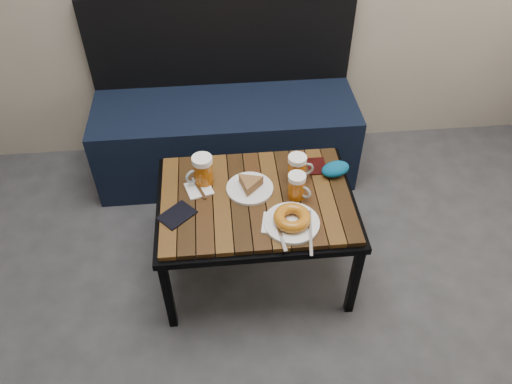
{
  "coord_description": "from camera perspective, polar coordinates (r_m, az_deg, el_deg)",
  "views": [
    {
      "loc": [
        -0.01,
        -0.48,
        1.94
      ],
      "look_at": [
        0.13,
        1.01,
        0.5
      ],
      "focal_mm": 35.0,
      "sensor_mm": 36.0,
      "label": 1
    }
  ],
  "objects": [
    {
      "name": "beer_mug_centre",
      "position": [
        2.14,
        4.74,
        2.72
      ],
      "size": [
        0.12,
        0.08,
        0.13
      ],
      "rotation": [
        0.0,
        0.0,
        0.13
      ],
      "color": "#A24E0D",
      "rests_on": "cafe_table"
    },
    {
      "name": "passport_burgundy",
      "position": [
        2.25,
        6.96,
        2.96
      ],
      "size": [
        0.08,
        0.11,
        0.01
      ],
      "primitive_type": "cube",
      "rotation": [
        0.0,
        0.0,
        -0.01
      ],
      "color": "black",
      "rests_on": "cafe_table"
    },
    {
      "name": "beer_mug_left",
      "position": [
        2.13,
        -6.15,
        2.47
      ],
      "size": [
        0.13,
        0.11,
        0.14
      ],
      "rotation": [
        0.0,
        0.0,
        3.59
      ],
      "color": "#A24E0D",
      "rests_on": "cafe_table"
    },
    {
      "name": "bench",
      "position": [
        2.79,
        -3.46,
        7.17
      ],
      "size": [
        1.4,
        0.5,
        0.95
      ],
      "color": "black",
      "rests_on": "ground"
    },
    {
      "name": "cafe_table",
      "position": [
        2.13,
        0.0,
        -1.4
      ],
      "size": [
        0.84,
        0.62,
        0.47
      ],
      "color": "black",
      "rests_on": "ground"
    },
    {
      "name": "plate_pie",
      "position": [
        2.11,
        -0.71,
        0.72
      ],
      "size": [
        0.2,
        0.2,
        0.06
      ],
      "color": "white",
      "rests_on": "cafe_table"
    },
    {
      "name": "beer_mug_right",
      "position": [
        2.06,
        4.7,
        0.66
      ],
      "size": [
        0.11,
        0.1,
        0.12
      ],
      "rotation": [
        0.0,
        0.0,
        -0.74
      ],
      "color": "#A24E0D",
      "rests_on": "cafe_table"
    },
    {
      "name": "knit_pouch",
      "position": [
        2.21,
        9.06,
        2.61
      ],
      "size": [
        0.15,
        0.12,
        0.06
      ],
      "primitive_type": "ellipsoid",
      "rotation": [
        0.0,
        0.0,
        0.33
      ],
      "color": "navy",
      "rests_on": "cafe_table"
    },
    {
      "name": "plate_bagel",
      "position": [
        1.97,
        4.13,
        -3.22
      ],
      "size": [
        0.22,
        0.29,
        0.06
      ],
      "color": "white",
      "rests_on": "cafe_table"
    },
    {
      "name": "napkin_left",
      "position": [
        2.14,
        -6.53,
        0.37
      ],
      "size": [
        0.13,
        0.14,
        0.01
      ],
      "rotation": [
        0.0,
        0.0,
        0.29
      ],
      "color": "white",
      "rests_on": "cafe_table"
    },
    {
      "name": "napkin_right",
      "position": [
        1.99,
        2.65,
        -3.65
      ],
      "size": [
        0.15,
        0.14,
        0.01
      ],
      "rotation": [
        0.0,
        0.0,
        -0.21
      ],
      "color": "white",
      "rests_on": "cafe_table"
    },
    {
      "name": "passport_navy",
      "position": [
        2.04,
        -9.0,
        -2.61
      ],
      "size": [
        0.17,
        0.17,
        0.01
      ],
      "primitive_type": "cube",
      "rotation": [
        0.0,
        0.0,
        -0.84
      ],
      "color": "black",
      "rests_on": "cafe_table"
    }
  ]
}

